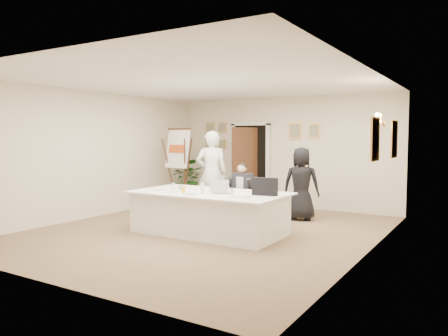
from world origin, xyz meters
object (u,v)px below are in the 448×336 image
potted_palm (187,179)px  steel_jug (181,188)px  standing_woman (301,184)px  standing_man (212,173)px  flip_chart (181,172)px  conference_table (209,212)px  laptop_bag (265,187)px  paper_stack (240,196)px  laptop (223,185)px  seated_man (241,193)px  oj_glass (183,190)px

potted_palm → steel_jug: 4.31m
standing_woman → steel_jug: (-1.46, -2.34, 0.04)m
standing_man → flip_chart: bearing=-54.7°
conference_table → flip_chart: (-2.33, 2.20, 0.52)m
standing_man → potted_palm: size_ratio=1.62×
conference_table → standing_man: 2.08m
potted_palm → flip_chart: bearing=-61.3°
potted_palm → laptop_bag: 5.19m
paper_stack → steel_jug: steel_jug is taller
standing_man → paper_stack: bearing=100.0°
laptop → laptop_bag: size_ratio=0.81×
seated_man → laptop_bag: (1.08, -1.10, 0.30)m
conference_table → steel_jug: 0.69m
conference_table → flip_chart: size_ratio=1.45×
seated_man → standing_man: bearing=162.4°
standing_woman → laptop: bearing=58.1°
potted_palm → steel_jug: size_ratio=10.84×
conference_table → standing_man: standing_man is taller
potted_palm → steel_jug: bearing=-55.3°
conference_table → laptop: laptop is taller
seated_man → flip_chart: size_ratio=0.64×
potted_palm → laptop_bag: (4.04, -3.24, 0.33)m
oj_glass → steel_jug: bearing=135.1°
oj_glass → paper_stack: bearing=5.7°
laptop_bag → paper_stack: laptop_bag is taller
standing_man → conference_table: bearing=88.7°
paper_stack → laptop: bearing=150.0°
seated_man → standing_woman: 1.35m
flip_chart → steel_jug: (1.83, -2.40, -0.08)m
conference_table → paper_stack: (0.83, -0.31, 0.40)m
seated_man → flip_chart: bearing=164.2°
conference_table → paper_stack: paper_stack is taller
conference_table → oj_glass: size_ratio=22.08×
steel_jug → laptop_bag: bearing=10.9°
flip_chart → oj_glass: flip_chart is taller
conference_table → flip_chart: bearing=136.6°
laptop → conference_table: bearing=161.1°
flip_chart → potted_palm: bearing=118.7°
flip_chart → laptop_bag: 4.01m
laptop → steel_jug: laptop is taller
conference_table → laptop_bag: bearing=5.8°
standing_man → laptop_bag: (2.14, -1.59, -0.04)m
paper_stack → oj_glass: bearing=-174.3°
conference_table → oj_glass: oj_glass is taller
potted_palm → oj_glass: 4.63m
laptop → steel_jug: 0.83m
standing_man → laptop_bag: bearing=110.3°
flip_chart → laptop_bag: flip_chart is taller
flip_chart → laptop: flip_chart is taller
laptop → steel_jug: (-0.80, -0.19, -0.08)m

